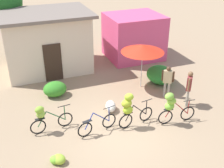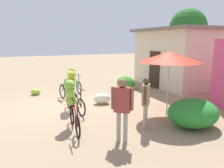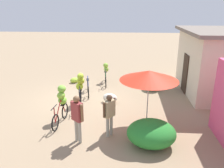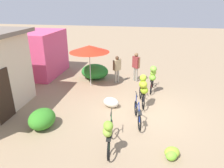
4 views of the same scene
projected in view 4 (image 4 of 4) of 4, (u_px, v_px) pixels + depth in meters
The scene contains 13 objects.
ground_plane at pixel (145, 112), 8.67m from camera, with size 60.00×60.00×0.00m, color #957C5F.
shop_pink at pixel (36, 53), 12.71m from camera, with size 3.20×2.80×2.64m, color #D84978.
hedge_bush_front_left at pixel (42, 119), 7.52m from camera, with size 1.09×0.93×0.70m, color #348224.
hedge_bush_front_right at pixel (95, 72), 12.26m from camera, with size 1.36×1.59×0.86m, color #277F2D.
market_umbrella at pixel (89, 49), 10.61m from camera, with size 2.07×2.07×2.21m.
bicycle_leftmost at pixel (109, 133), 6.20m from camera, with size 1.69×0.42×1.16m.
bicycle_near_pile at pixel (138, 114), 7.86m from camera, with size 1.65×0.38×0.95m.
bicycle_center_loaded at pixel (143, 88), 8.82m from camera, with size 1.60×0.48×1.49m.
bicycle_by_shop at pixel (153, 76), 10.25m from camera, with size 1.62×0.39×1.43m.
banana_pile_on_ground at pixel (172, 153), 6.12m from camera, with size 0.66×0.60×0.30m.
produce_sack at pixel (111, 102), 9.02m from camera, with size 0.70×0.44×0.44m, color silver.
person_vendor at pixel (117, 67), 11.42m from camera, with size 0.47×0.41×1.54m.
person_bystander at pixel (136, 64), 11.63m from camera, with size 0.41×0.46×1.66m.
Camera 4 is at (-7.72, 0.00, 4.35)m, focal length 33.33 mm.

